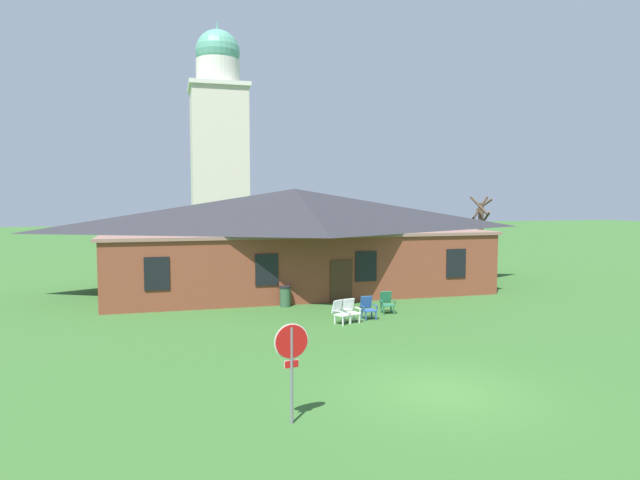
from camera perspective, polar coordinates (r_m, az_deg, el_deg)
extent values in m
plane|color=#336028|center=(15.21, 12.78, -15.32)|extent=(200.00, 200.00, 0.00)
cube|color=brown|center=(31.26, -2.66, -2.12)|extent=(19.96, 10.00, 3.20)
cube|color=#8C6458|center=(31.12, -2.67, 0.95)|extent=(20.36, 10.20, 0.16)
pyramid|color=#28282D|center=(31.07, -2.67, 3.24)|extent=(20.76, 10.40, 2.33)
cube|color=black|center=(25.50, -16.74, -3.38)|extent=(1.10, 0.06, 1.50)
cube|color=black|center=(25.86, -5.60, -3.12)|extent=(1.10, 0.06, 1.50)
cube|color=black|center=(27.14, 4.85, -2.76)|extent=(1.10, 0.06, 1.50)
cube|color=black|center=(29.24, 14.07, -2.37)|extent=(1.10, 0.06, 1.50)
cube|color=#422819|center=(26.82, 2.23, -4.37)|extent=(1.10, 0.06, 2.10)
cube|color=beige|center=(49.66, -10.51, 6.84)|extent=(4.80, 4.80, 14.74)
cube|color=silver|center=(50.57, -10.63, 15.42)|extent=(5.18, 5.18, 0.36)
cylinder|color=silver|center=(50.84, -10.65, 16.83)|extent=(3.80, 3.80, 2.20)
sphere|color=#569E84|center=(51.26, -10.68, 18.77)|extent=(3.88, 3.88, 3.88)
cone|color=#569E84|center=(51.90, -10.72, 21.27)|extent=(0.24, 0.24, 1.00)
cylinder|color=slate|center=(12.63, -2.99, -14.02)|extent=(0.07, 0.07, 2.22)
cylinder|color=white|center=(12.42, -3.03, -10.55)|extent=(0.80, 0.12, 0.81)
cylinder|color=#B71414|center=(12.40, -2.99, -10.58)|extent=(0.76, 0.12, 0.76)
cube|color=#B71414|center=(12.55, -3.00, -12.87)|extent=(0.32, 0.07, 0.16)
cube|color=white|center=(12.56, -3.02, -12.85)|extent=(0.34, 0.06, 0.18)
cube|color=white|center=(22.43, 3.21, -8.34)|extent=(0.07, 0.07, 0.36)
cube|color=white|center=(22.10, 2.42, -8.53)|extent=(0.07, 0.07, 0.36)
cube|color=white|center=(22.72, 2.37, -8.18)|extent=(0.07, 0.07, 0.36)
cube|color=white|center=(22.39, 1.57, -8.36)|extent=(0.07, 0.07, 0.36)
cube|color=white|center=(22.36, 2.39, -7.84)|extent=(0.73, 0.72, 0.05)
cube|color=white|center=(22.51, 1.80, -6.98)|extent=(0.54, 0.42, 0.54)
cube|color=white|center=(22.52, 2.93, -7.25)|extent=(0.29, 0.43, 0.03)
cube|color=white|center=(22.44, 3.24, -7.58)|extent=(0.05, 0.05, 0.22)
cube|color=white|center=(22.10, 1.93, -7.47)|extent=(0.29, 0.43, 0.03)
cube|color=white|center=(22.02, 2.24, -7.80)|extent=(0.05, 0.05, 0.22)
cube|color=silver|center=(22.62, 4.15, -8.24)|extent=(0.06, 0.06, 0.36)
cube|color=silver|center=(22.40, 3.12, -8.36)|extent=(0.06, 0.06, 0.36)
cube|color=silver|center=(23.00, 3.59, -8.03)|extent=(0.06, 0.06, 0.36)
cube|color=silver|center=(22.78, 2.57, -8.14)|extent=(0.06, 0.06, 0.36)
cube|color=silver|center=(22.66, 3.36, -7.68)|extent=(0.63, 0.61, 0.05)
cube|color=silver|center=(22.86, 2.98, -6.81)|extent=(0.54, 0.28, 0.54)
cube|color=silver|center=(22.74, 4.03, -7.14)|extent=(0.15, 0.47, 0.03)
cube|color=silver|center=(22.63, 4.23, -7.48)|extent=(0.05, 0.05, 0.22)
cube|color=silver|center=(22.46, 2.74, -7.28)|extent=(0.15, 0.47, 0.03)
cube|color=silver|center=(22.35, 2.94, -7.63)|extent=(0.05, 0.05, 0.22)
cube|color=#2D5693|center=(23.23, 5.88, -7.92)|extent=(0.05, 0.05, 0.36)
cube|color=#2D5693|center=(23.05, 4.83, -8.00)|extent=(0.05, 0.05, 0.36)
cube|color=#2D5693|center=(23.63, 5.44, -7.71)|extent=(0.05, 0.05, 0.36)
cube|color=#2D5693|center=(23.45, 4.41, -7.79)|extent=(0.05, 0.05, 0.36)
cube|color=#2D5693|center=(23.30, 5.14, -7.36)|extent=(0.56, 0.54, 0.05)
cube|color=#2D5693|center=(23.52, 4.85, -6.50)|extent=(0.52, 0.21, 0.54)
cube|color=#2D5693|center=(23.36, 5.82, -6.85)|extent=(0.08, 0.47, 0.03)
cube|color=#2D5693|center=(23.23, 5.98, -7.19)|extent=(0.04, 0.04, 0.22)
cube|color=#2D5693|center=(23.13, 4.50, -6.95)|extent=(0.08, 0.47, 0.03)
cube|color=#2D5693|center=(23.01, 4.65, -7.29)|extent=(0.04, 0.04, 0.22)
cube|color=#28704C|center=(24.45, 7.75, -7.32)|extent=(0.06, 0.06, 0.36)
cube|color=#28704C|center=(24.32, 6.70, -7.37)|extent=(0.06, 0.06, 0.36)
cube|color=#28704C|center=(24.86, 7.46, -7.12)|extent=(0.06, 0.06, 0.36)
cube|color=#28704C|center=(24.74, 6.43, -7.17)|extent=(0.06, 0.06, 0.36)
cube|color=#28704C|center=(24.55, 7.09, -6.78)|extent=(0.60, 0.58, 0.05)
cube|color=#28704C|center=(24.79, 6.90, -5.96)|extent=(0.53, 0.25, 0.54)
cube|color=#28704C|center=(24.58, 7.76, -6.31)|extent=(0.11, 0.47, 0.03)
cube|color=#28704C|center=(24.44, 7.87, -6.63)|extent=(0.04, 0.04, 0.22)
cube|color=#28704C|center=(24.42, 6.45, -6.36)|extent=(0.11, 0.47, 0.03)
cube|color=#28704C|center=(24.29, 6.55, -6.69)|extent=(0.04, 0.04, 0.22)
cylinder|color=brown|center=(39.38, 16.47, 0.21)|extent=(0.36, 0.36, 4.83)
cylinder|color=brown|center=(39.79, 16.85, 3.57)|extent=(0.82, 1.06, 0.90)
cylinder|color=brown|center=(38.74, 16.32, 3.51)|extent=(0.97, 1.03, 1.28)
cylinder|color=brown|center=(39.81, 16.38, 3.14)|extent=(1.18, 0.56, 1.80)
cylinder|color=brown|center=(39.49, 17.08, 2.37)|extent=(0.27, 0.96, 0.74)
cylinder|color=#335638|center=(25.95, -3.68, -6.01)|extent=(0.52, 0.52, 0.90)
cylinder|color=black|center=(25.86, -3.68, -4.94)|extent=(0.56, 0.56, 0.08)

